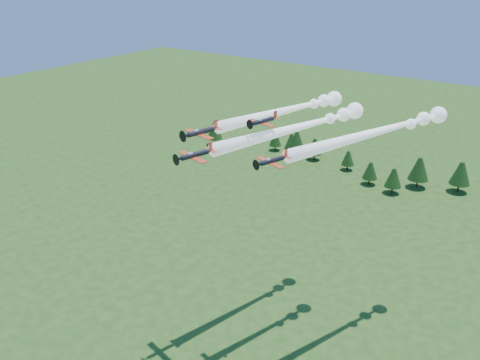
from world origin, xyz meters
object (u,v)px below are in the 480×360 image
Objects in this scene: plane_right at (384,130)px; plane_lead at (304,126)px; plane_left at (292,109)px; plane_slot at (263,121)px.

plane_lead is at bearing -128.93° from plane_right.
plane_left reaches higher than plane_lead.
plane_lead is 0.94× the size of plane_right.
plane_slot is at bearing -87.71° from plane_lead.
plane_left is 21.08m from plane_slot.
plane_lead is 11.80m from plane_left.
plane_slot reaches higher than plane_lead.
plane_lead is 6.60× the size of plane_slot.
plane_right is 26.25m from plane_slot.
plane_lead is at bearing 90.42° from plane_slot.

